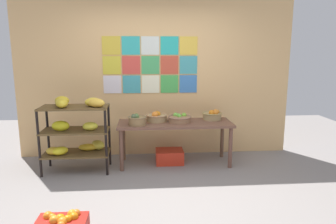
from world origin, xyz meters
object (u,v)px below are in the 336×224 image
Objects in this scene: fruit_basket_left at (212,115)px; fruit_basket_right at (137,120)px; display_table at (175,127)px; fruit_basket_back_right at (180,118)px; produce_crate_under_table at (169,156)px; fruit_basket_centre at (157,117)px; banana_shelf_unit at (76,128)px.

fruit_basket_left is 1.13× the size of fruit_basket_right.
display_table is at bearing -166.64° from fruit_basket_left.
fruit_basket_right is at bearing -167.64° from fruit_basket_back_right.
display_table is at bearing -20.10° from produce_crate_under_table.
fruit_basket_right is (-0.30, -0.21, 0.01)m from fruit_basket_centre.
produce_crate_under_table is (-0.71, -0.12, -0.64)m from fruit_basket_left.
fruit_basket_left is (2.09, 0.34, 0.08)m from banana_shelf_unit.
produce_crate_under_table is at bearing -170.56° from fruit_basket_left.
fruit_basket_right is at bearing -167.30° from display_table.
display_table is 0.62m from fruit_basket_right.
banana_shelf_unit is at bearing -167.15° from fruit_basket_centre.
fruit_basket_centre is at bearing 169.22° from fruit_basket_back_right.
fruit_basket_centre is (1.19, 0.27, 0.08)m from banana_shelf_unit.
display_table is 5.21× the size of fruit_basket_centre.
produce_crate_under_table is (1.39, 0.22, -0.56)m from banana_shelf_unit.
banana_shelf_unit reaches higher than produce_crate_under_table.
fruit_basket_right is (-0.59, -0.13, 0.16)m from display_table.
fruit_basket_centre is at bearing 35.00° from fruit_basket_right.
fruit_basket_right is at bearing -166.96° from fruit_basket_left.
produce_crate_under_table is at bearing 173.41° from fruit_basket_back_right.
fruit_basket_back_right is (0.36, -0.07, -0.01)m from fruit_basket_centre.
fruit_basket_centre is at bearing -175.74° from fruit_basket_left.
fruit_basket_left reaches higher than fruit_basket_back_right.
fruit_basket_centre is at bearing 166.04° from produce_crate_under_table.
display_table is (1.47, 0.19, -0.07)m from banana_shelf_unit.
display_table is 4.08× the size of produce_crate_under_table.
banana_shelf_unit reaches higher than display_table.
produce_crate_under_table is (0.50, 0.16, -0.64)m from fruit_basket_right.
fruit_basket_centre is at bearing 12.85° from banana_shelf_unit.
fruit_basket_centre is 1.20× the size of fruit_basket_right.
display_table reaches higher than produce_crate_under_table.
banana_shelf_unit reaches higher than fruit_basket_right.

